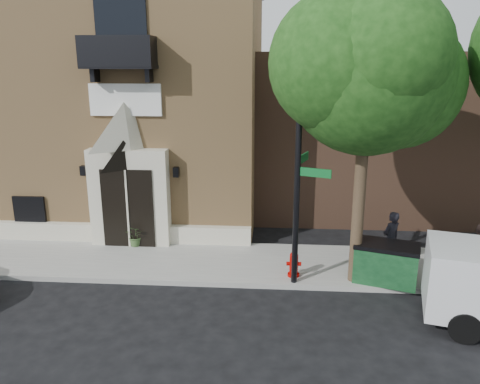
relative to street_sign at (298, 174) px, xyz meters
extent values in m
plane|color=black|center=(-4.35, -0.21, -3.23)|extent=(120.00, 120.00, 0.00)
cube|color=gray|center=(-3.35, 1.29, -3.15)|extent=(42.00, 3.00, 0.15)
cube|color=tan|center=(-7.35, 7.79, 1.27)|extent=(12.00, 10.00, 9.00)
cube|color=beige|center=(-7.35, 2.67, -2.78)|extent=(12.00, 0.30, 0.60)
cube|color=beige|center=(-5.35, 2.54, -1.48)|extent=(2.60, 0.55, 3.20)
pyramid|color=beige|center=(-5.35, 2.54, 0.87)|extent=(2.60, 0.55, 1.50)
cube|color=black|center=(-5.35, 2.25, -1.78)|extent=(1.70, 0.06, 2.60)
cube|color=beige|center=(-5.35, 2.21, -1.78)|extent=(0.06, 0.04, 2.60)
cube|color=white|center=(-5.35, 2.73, 1.67)|extent=(2.30, 0.10, 1.00)
cube|color=black|center=(-5.35, 2.34, 2.67)|extent=(2.20, 0.90, 0.10)
cube|color=black|center=(-5.35, 1.91, 3.12)|extent=(2.20, 0.06, 0.90)
cube|color=black|center=(-6.40, 2.34, 3.12)|extent=(0.06, 0.90, 0.90)
cube|color=black|center=(-4.30, 2.34, 3.12)|extent=(0.06, 0.90, 0.90)
cube|color=black|center=(-5.35, 2.76, 3.87)|extent=(1.60, 0.08, 2.20)
cube|color=black|center=(-8.95, 2.74, -2.08)|extent=(1.10, 0.10, 1.00)
cube|color=#D75C0C|center=(-8.95, 2.77, -2.08)|extent=(0.85, 0.06, 0.75)
cube|color=black|center=(-6.90, 2.67, -0.63)|extent=(0.18, 0.18, 0.32)
cube|color=black|center=(-3.80, 2.67, -0.63)|extent=(0.18, 0.18, 0.32)
cube|color=brown|center=(7.65, 8.79, -0.03)|extent=(18.00, 8.00, 6.40)
cylinder|color=#38281C|center=(1.65, 0.24, -0.98)|extent=(0.32, 0.32, 4.20)
sphere|color=#14390F|center=(1.65, 0.24, 2.59)|extent=(4.20, 4.20, 4.20)
sphere|color=#14390F|center=(2.45, 0.54, 2.29)|extent=(3.36, 3.36, 3.36)
sphere|color=#14390F|center=(0.95, 0.04, 2.79)|extent=(3.57, 3.57, 3.57)
sphere|color=#14390F|center=(1.85, -0.46, 2.99)|extent=(3.15, 3.15, 3.15)
cylinder|color=black|center=(3.65, -2.43, -2.87)|extent=(0.75, 0.41, 0.72)
cylinder|color=black|center=(4.10, -0.70, -2.87)|extent=(0.75, 0.41, 0.72)
cylinder|color=black|center=(-0.03, -0.01, -0.02)|extent=(0.16, 0.16, 6.12)
cube|color=#0C5B24|center=(0.40, -0.17, 0.08)|extent=(0.83, 0.34, 0.22)
cube|color=#0C5B24|center=(0.14, 0.42, 0.34)|extent=(0.34, 0.83, 0.22)
cylinder|color=#960300|center=(-0.02, 0.36, -3.04)|extent=(0.34, 0.34, 0.07)
cylinder|color=#960300|center=(-0.02, 0.36, -2.75)|extent=(0.24, 0.24, 0.51)
sphere|color=#960300|center=(-0.02, 0.36, -2.46)|extent=(0.24, 0.24, 0.24)
cylinder|color=#960300|center=(-0.02, 0.36, -2.70)|extent=(0.42, 0.11, 0.11)
cube|color=#0D3318|center=(2.50, 0.20, -2.57)|extent=(1.86, 1.39, 1.01)
cube|color=black|center=(2.50, 0.20, -2.02)|extent=(1.92, 1.44, 0.11)
imported|color=#3C5A2D|center=(-5.14, 2.29, -2.72)|extent=(0.81, 0.76, 0.72)
imported|color=black|center=(2.86, 1.29, -2.23)|extent=(0.74, 0.68, 1.69)
imported|color=black|center=(5.18, 0.78, -2.30)|extent=(0.83, 0.92, 1.55)
camera|label=1|loc=(-0.67, -11.95, 2.79)|focal=35.00mm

